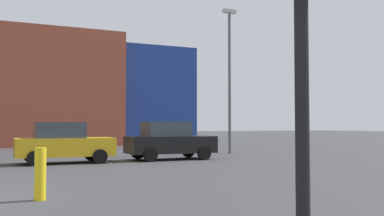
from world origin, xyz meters
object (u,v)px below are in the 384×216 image
Objects in this scene: parked_car_3 at (63,143)px; parked_car_4 at (169,141)px; street_lamp at (230,72)px; bollard_yellow_0 at (40,174)px.

parked_car_3 is 0.98× the size of parked_car_4.
street_lamp reaches higher than parked_car_4.
bollard_yellow_0 is (-6.62, -9.16, -0.32)m from parked_car_4.
parked_car_4 reaches higher than parked_car_3.
parked_car_3 is 10.49m from street_lamp.
parked_car_4 reaches higher than bollard_yellow_0.
bollard_yellow_0 is at bearing -125.83° from parked_car_4.
street_lamp is (4.67, 2.52, 3.75)m from parked_car_4.
parked_car_3 is at bearing 78.74° from bollard_yellow_0.
bollard_yellow_0 is (-1.82, -9.16, -0.30)m from parked_car_3.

